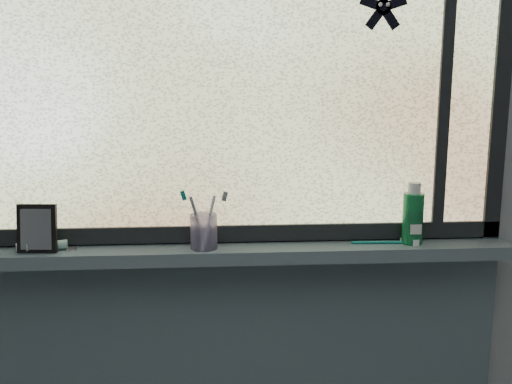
{
  "coord_description": "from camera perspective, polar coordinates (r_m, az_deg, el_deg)",
  "views": [
    {
      "loc": [
        -0.09,
        -0.43,
        1.5
      ],
      "look_at": [
        0.01,
        1.05,
        1.22
      ],
      "focal_mm": 40.0,
      "sensor_mm": 36.0,
      "label": 1
    }
  ],
  "objects": [
    {
      "name": "frame_bottom",
      "position": [
        1.76,
        -0.96,
        -4.07
      ],
      "size": [
        1.6,
        0.03,
        0.05
      ],
      "primitive_type": "cube",
      "color": "black",
      "rests_on": "windowsill"
    },
    {
      "name": "wall_back",
      "position": [
        1.75,
        -1.03,
        2.5
      ],
      "size": [
        3.0,
        0.01,
        2.5
      ],
      "primitive_type": "cube",
      "color": "#9EA3A8",
      "rests_on": "ground"
    },
    {
      "name": "toothbrush_lying",
      "position": [
        1.79,
        12.03,
        -4.88
      ],
      "size": [
        0.2,
        0.03,
        0.01
      ],
      "primitive_type": null,
      "rotation": [
        0.0,
        0.0,
        -0.05
      ],
      "color": "#0E8071",
      "rests_on": "windowsill"
    },
    {
      "name": "starfish_sticker",
      "position": [
        1.78,
        12.6,
        17.57
      ],
      "size": [
        0.15,
        0.02,
        0.15
      ],
      "primitive_type": null,
      "color": "black",
      "rests_on": "window_pane"
    },
    {
      "name": "cream_tube",
      "position": [
        1.79,
        15.54,
        -2.58
      ],
      "size": [
        0.05,
        0.05,
        0.11
      ],
      "primitive_type": "cylinder",
      "rotation": [
        0.0,
        0.0,
        -0.19
      ],
      "color": "silver",
      "rests_on": "windowsill"
    },
    {
      "name": "toothbrush_cup",
      "position": [
        1.7,
        -5.25,
        -3.94
      ],
      "size": [
        0.09,
        0.09,
        0.1
      ],
      "primitive_type": "cylinder",
      "rotation": [
        0.0,
        0.0,
        0.08
      ],
      "color": "#AC9FD2",
      "rests_on": "windowsill"
    },
    {
      "name": "frame_right",
      "position": [
        1.91,
        23.33,
        10.76
      ],
      "size": [
        0.05,
        0.03,
        1.1
      ],
      "primitive_type": "cube",
      "color": "black",
      "rests_on": "wall_back"
    },
    {
      "name": "vanity_mirror",
      "position": [
        1.77,
        -21.05,
        -3.42
      ],
      "size": [
        0.12,
        0.06,
        0.14
      ],
      "primitive_type": "cube",
      "rotation": [
        0.0,
        0.0,
        -0.08
      ],
      "color": "black",
      "rests_on": "windowsill"
    },
    {
      "name": "frame_mullion",
      "position": [
        1.84,
        18.39,
        11.12
      ],
      "size": [
        0.03,
        0.03,
        1.0
      ],
      "primitive_type": "cube",
      "color": "black",
      "rests_on": "wall_back"
    },
    {
      "name": "toothpaste_tube",
      "position": [
        1.79,
        -20.36,
        -4.95
      ],
      "size": [
        0.21,
        0.12,
        0.04
      ],
      "primitive_type": null,
      "rotation": [
        0.0,
        0.0,
        0.37
      ],
      "color": "silver",
      "rests_on": "windowsill"
    },
    {
      "name": "window_pane",
      "position": [
        1.71,
        -1.02,
        11.72
      ],
      "size": [
        1.5,
        0.01,
        1.0
      ],
      "primitive_type": "cube",
      "color": "silver",
      "rests_on": "wall_back"
    },
    {
      "name": "windowsill",
      "position": [
        1.73,
        -0.87,
        -6.08
      ],
      "size": [
        1.62,
        0.14,
        0.04
      ],
      "primitive_type": "cube",
      "color": "slate",
      "rests_on": "wall_back"
    },
    {
      "name": "mouthwash_bottle",
      "position": [
        1.8,
        15.43,
        -2.06
      ],
      "size": [
        0.07,
        0.07,
        0.16
      ],
      "primitive_type": "cylinder",
      "rotation": [
        0.0,
        0.0,
        0.12
      ],
      "color": "#1B8C4A",
      "rests_on": "windowsill"
    }
  ]
}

